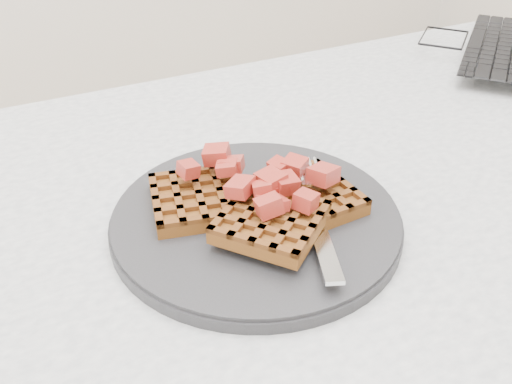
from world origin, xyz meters
TOP-DOWN VIEW (x-y plane):
  - table at (0.00, 0.00)m, footprint 1.20×0.80m
  - plate at (-0.14, 0.01)m, footprint 0.28×0.28m
  - waffles at (-0.14, 0.00)m, footprint 0.20×0.19m
  - strawberry_pile at (-0.14, 0.01)m, footprint 0.15×0.15m
  - fork at (-0.09, -0.03)m, footprint 0.09×0.18m
  - laptop at (0.41, 0.24)m, footprint 0.38×0.37m

SIDE VIEW (x-z plane):
  - table at x=0.00m, z-range 0.26..1.01m
  - plate at x=-0.14m, z-range 0.75..0.77m
  - fork at x=-0.09m, z-range 0.77..0.78m
  - waffles at x=-0.14m, z-range 0.76..0.79m
  - laptop at x=0.41m, z-range 0.68..0.89m
  - strawberry_pile at x=-0.14m, z-range 0.79..0.82m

